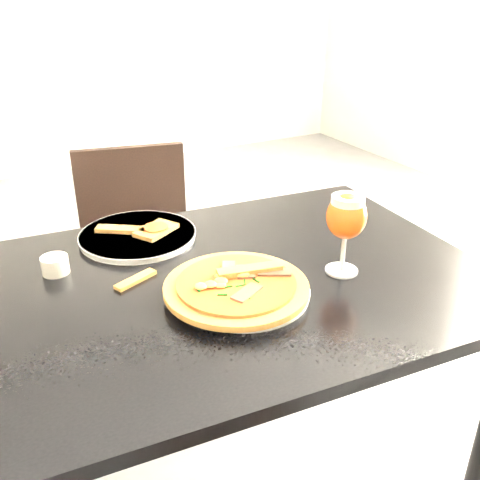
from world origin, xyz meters
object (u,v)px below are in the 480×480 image
dining_table (219,313)px  pizza (237,286)px  chair_far (141,263)px  beer_glass (346,217)px

dining_table → pizza: pizza is taller
chair_far → pizza: 0.82m
pizza → dining_table: bearing=92.9°
dining_table → pizza: size_ratio=4.15×
chair_far → beer_glass: bearing=-61.1°
pizza → beer_glass: 0.28m
chair_far → beer_glass: 0.91m
dining_table → chair_far: chair_far is taller
dining_table → chair_far: 0.70m
chair_far → beer_glass: beer_glass is taller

